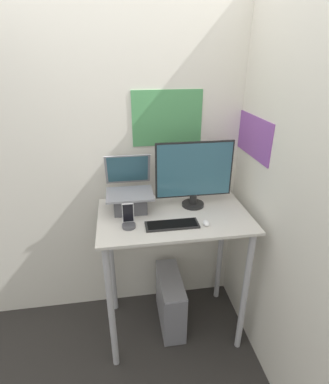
{
  "coord_description": "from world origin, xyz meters",
  "views": [
    {
      "loc": [
        -0.35,
        -1.49,
        2.12
      ],
      "look_at": [
        -0.07,
        0.33,
        1.27
      ],
      "focal_mm": 28.0,
      "sensor_mm": 36.0,
      "label": 1
    }
  ],
  "objects_px": {
    "keyboard": "(172,225)",
    "mouse": "(206,223)",
    "cell_phone": "(129,221)",
    "laptop": "(130,197)",
    "computer_tower": "(170,300)",
    "monitor": "(194,174)"
  },
  "relations": [
    {
      "from": "laptop",
      "to": "keyboard",
      "type": "distance_m",
      "value": 0.39
    },
    {
      "from": "keyboard",
      "to": "cell_phone",
      "type": "relative_size",
      "value": 2.02
    },
    {
      "from": "monitor",
      "to": "laptop",
      "type": "bearing_deg",
      "value": 178.78
    },
    {
      "from": "keyboard",
      "to": "mouse",
      "type": "height_order",
      "value": "mouse"
    },
    {
      "from": "mouse",
      "to": "computer_tower",
      "type": "distance_m",
      "value": 0.92
    },
    {
      "from": "monitor",
      "to": "computer_tower",
      "type": "distance_m",
      "value": 1.12
    },
    {
      "from": "mouse",
      "to": "cell_phone",
      "type": "height_order",
      "value": "cell_phone"
    },
    {
      "from": "keyboard",
      "to": "laptop",
      "type": "bearing_deg",
      "value": 133.66
    },
    {
      "from": "monitor",
      "to": "computer_tower",
      "type": "relative_size",
      "value": 1.1
    },
    {
      "from": "mouse",
      "to": "computer_tower",
      "type": "height_order",
      "value": "mouse"
    },
    {
      "from": "mouse",
      "to": "laptop",
      "type": "bearing_deg",
      "value": 148.38
    },
    {
      "from": "keyboard",
      "to": "mouse",
      "type": "relative_size",
      "value": 5.22
    },
    {
      "from": "mouse",
      "to": "cell_phone",
      "type": "xyz_separation_m",
      "value": [
        -0.51,
        0.06,
        0.03
      ]
    },
    {
      "from": "cell_phone",
      "to": "computer_tower",
      "type": "relative_size",
      "value": 0.35
    },
    {
      "from": "keyboard",
      "to": "mouse",
      "type": "bearing_deg",
      "value": -6.6
    },
    {
      "from": "monitor",
      "to": "cell_phone",
      "type": "height_order",
      "value": "monitor"
    },
    {
      "from": "keyboard",
      "to": "computer_tower",
      "type": "height_order",
      "value": "keyboard"
    },
    {
      "from": "laptop",
      "to": "monitor",
      "type": "bearing_deg",
      "value": -1.22
    },
    {
      "from": "keyboard",
      "to": "cell_phone",
      "type": "xyz_separation_m",
      "value": [
        -0.28,
        0.03,
        0.04
      ]
    },
    {
      "from": "laptop",
      "to": "keyboard",
      "type": "bearing_deg",
      "value": -46.34
    },
    {
      "from": "mouse",
      "to": "keyboard",
      "type": "bearing_deg",
      "value": 173.4
    },
    {
      "from": "monitor",
      "to": "mouse",
      "type": "distance_m",
      "value": 0.37
    }
  ]
}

